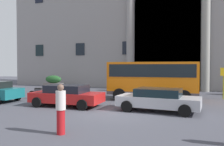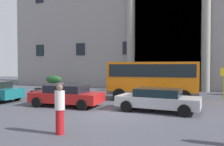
{
  "view_description": "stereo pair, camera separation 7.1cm",
  "coord_description": "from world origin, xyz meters",
  "px_view_note": "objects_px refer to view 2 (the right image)",
  "views": [
    {
      "loc": [
        4.26,
        -11.18,
        2.47
      ],
      "look_at": [
        -1.88,
        5.34,
        1.95
      ],
      "focal_mm": 36.67,
      "sensor_mm": 36.0,
      "label": 1
    },
    {
      "loc": [
        4.33,
        -11.15,
        2.47
      ],
      "look_at": [
        -1.88,
        5.34,
        1.95
      ],
      "focal_mm": 36.67,
      "sensor_mm": 36.0,
      "label": 2
    }
  ],
  "objects_px": {
    "orange_minibus": "(152,77)",
    "hedge_planter_west": "(54,82)",
    "parked_estate_mid": "(67,95)",
    "hedge_planter_entrance_right": "(123,83)",
    "parked_coupe_end": "(158,99)",
    "bus_stop_sign": "(224,80)",
    "pedestrian_woman_with_bag": "(60,109)",
    "motorcycle_far_end": "(40,93)"
  },
  "relations": [
    {
      "from": "orange_minibus",
      "to": "hedge_planter_west",
      "type": "relative_size",
      "value": 3.16
    },
    {
      "from": "parked_estate_mid",
      "to": "hedge_planter_entrance_right",
      "type": "bearing_deg",
      "value": 84.29
    },
    {
      "from": "hedge_planter_entrance_right",
      "to": "parked_coupe_end",
      "type": "relative_size",
      "value": 0.45
    },
    {
      "from": "parked_coupe_end",
      "to": "orange_minibus",
      "type": "bearing_deg",
      "value": 108.51
    },
    {
      "from": "bus_stop_sign",
      "to": "hedge_planter_entrance_right",
      "type": "relative_size",
      "value": 1.16
    },
    {
      "from": "pedestrian_woman_with_bag",
      "to": "hedge_planter_entrance_right",
      "type": "bearing_deg",
      "value": 0.91
    },
    {
      "from": "parked_estate_mid",
      "to": "pedestrian_woman_with_bag",
      "type": "xyz_separation_m",
      "value": [
        2.9,
        -5.12,
        0.24
      ]
    },
    {
      "from": "hedge_planter_west",
      "to": "hedge_planter_entrance_right",
      "type": "xyz_separation_m",
      "value": [
        7.91,
        0.35,
        0.11
      ]
    },
    {
      "from": "motorcycle_far_end",
      "to": "pedestrian_woman_with_bag",
      "type": "xyz_separation_m",
      "value": [
        6.5,
        -7.15,
        0.47
      ]
    },
    {
      "from": "hedge_planter_entrance_right",
      "to": "parked_estate_mid",
      "type": "height_order",
      "value": "hedge_planter_entrance_right"
    },
    {
      "from": "pedestrian_woman_with_bag",
      "to": "parked_coupe_end",
      "type": "bearing_deg",
      "value": -33.74
    },
    {
      "from": "hedge_planter_entrance_right",
      "to": "parked_estate_mid",
      "type": "xyz_separation_m",
      "value": [
        -0.58,
        -9.46,
        -0.13
      ]
    },
    {
      "from": "hedge_planter_entrance_right",
      "to": "parked_coupe_end",
      "type": "height_order",
      "value": "hedge_planter_entrance_right"
    },
    {
      "from": "orange_minibus",
      "to": "parked_coupe_end",
      "type": "height_order",
      "value": "orange_minibus"
    },
    {
      "from": "orange_minibus",
      "to": "pedestrian_woman_with_bag",
      "type": "height_order",
      "value": "orange_minibus"
    },
    {
      "from": "parked_estate_mid",
      "to": "pedestrian_woman_with_bag",
      "type": "bearing_deg",
      "value": -62.73
    },
    {
      "from": "parked_estate_mid",
      "to": "parked_coupe_end",
      "type": "height_order",
      "value": "parked_estate_mid"
    },
    {
      "from": "bus_stop_sign",
      "to": "parked_estate_mid",
      "type": "relative_size",
      "value": 0.53
    },
    {
      "from": "parked_coupe_end",
      "to": "motorcycle_far_end",
      "type": "xyz_separation_m",
      "value": [
        -9.13,
        1.65,
        -0.2
      ]
    },
    {
      "from": "hedge_planter_entrance_right",
      "to": "pedestrian_woman_with_bag",
      "type": "bearing_deg",
      "value": -80.96
    },
    {
      "from": "motorcycle_far_end",
      "to": "parked_estate_mid",
      "type": "bearing_deg",
      "value": -35.59
    },
    {
      "from": "parked_estate_mid",
      "to": "bus_stop_sign",
      "type": "bearing_deg",
      "value": 33.17
    },
    {
      "from": "parked_estate_mid",
      "to": "motorcycle_far_end",
      "type": "bearing_deg",
      "value": 148.39
    },
    {
      "from": "parked_estate_mid",
      "to": "pedestrian_woman_with_bag",
      "type": "relative_size",
      "value": 2.44
    },
    {
      "from": "orange_minibus",
      "to": "motorcycle_far_end",
      "type": "relative_size",
      "value": 3.22
    },
    {
      "from": "orange_minibus",
      "to": "hedge_planter_entrance_right",
      "type": "height_order",
      "value": "orange_minibus"
    },
    {
      "from": "hedge_planter_west",
      "to": "motorcycle_far_end",
      "type": "height_order",
      "value": "hedge_planter_west"
    },
    {
      "from": "orange_minibus",
      "to": "parked_estate_mid",
      "type": "relative_size",
      "value": 1.46
    },
    {
      "from": "parked_estate_mid",
      "to": "hedge_planter_west",
      "type": "bearing_deg",
      "value": 126.59
    },
    {
      "from": "orange_minibus",
      "to": "parked_estate_mid",
      "type": "bearing_deg",
      "value": -140.21
    },
    {
      "from": "bus_stop_sign",
      "to": "pedestrian_woman_with_bag",
      "type": "bearing_deg",
      "value": -118.77
    },
    {
      "from": "motorcycle_far_end",
      "to": "orange_minibus",
      "type": "bearing_deg",
      "value": 10.89
    },
    {
      "from": "parked_coupe_end",
      "to": "pedestrian_woman_with_bag",
      "type": "distance_m",
      "value": 6.1
    },
    {
      "from": "hedge_planter_entrance_right",
      "to": "motorcycle_far_end",
      "type": "relative_size",
      "value": 1.01
    },
    {
      "from": "bus_stop_sign",
      "to": "motorcycle_far_end",
      "type": "bearing_deg",
      "value": -160.36
    },
    {
      "from": "orange_minibus",
      "to": "parked_estate_mid",
      "type": "xyz_separation_m",
      "value": [
        -4.45,
        -4.5,
        -0.96
      ]
    },
    {
      "from": "hedge_planter_west",
      "to": "bus_stop_sign",
      "type": "bearing_deg",
      "value": -8.39
    },
    {
      "from": "pedestrian_woman_with_bag",
      "to": "parked_estate_mid",
      "type": "bearing_deg",
      "value": 21.36
    },
    {
      "from": "hedge_planter_west",
      "to": "parked_estate_mid",
      "type": "bearing_deg",
      "value": -51.19
    },
    {
      "from": "parked_estate_mid",
      "to": "parked_coupe_end",
      "type": "bearing_deg",
      "value": 1.63
    },
    {
      "from": "pedestrian_woman_with_bag",
      "to": "bus_stop_sign",
      "type": "bearing_deg",
      "value": -36.9
    },
    {
      "from": "motorcycle_far_end",
      "to": "pedestrian_woman_with_bag",
      "type": "height_order",
      "value": "pedestrian_woman_with_bag"
    }
  ]
}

